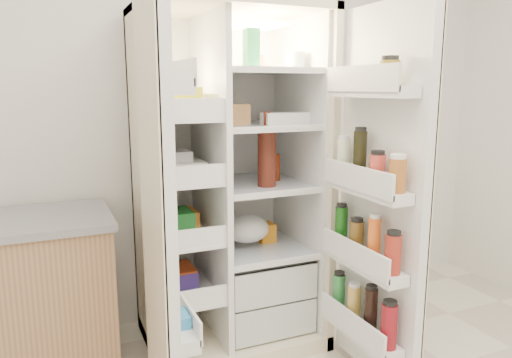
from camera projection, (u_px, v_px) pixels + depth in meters
name	position (u px, v px, depth m)	size (l,w,h in m)	color
wall_back	(210.00, 96.00, 2.88)	(4.00, 0.02, 2.70)	silver
refrigerator	(229.00, 208.00, 2.67)	(0.92, 0.70, 1.80)	beige
freezer_door	(159.00, 219.00, 1.90)	(0.15, 0.40, 1.72)	white
fridge_door	(378.00, 205.00, 2.20)	(0.17, 0.58, 1.72)	white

